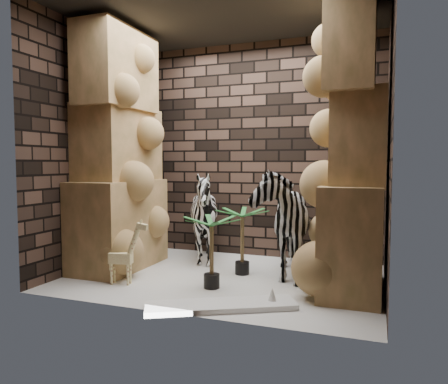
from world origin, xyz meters
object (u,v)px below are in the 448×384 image
at_px(zebra_right, 280,212).
at_px(palm_back, 212,252).
at_px(surfboard, 221,306).
at_px(zebra_left, 204,222).
at_px(palm_front, 242,241).
at_px(giraffe_toy, 121,251).

distance_m(zebra_right, palm_back, 1.02).
bearing_deg(surfboard, zebra_left, 89.62).
relative_size(zebra_right, surfboard, 1.09).
bearing_deg(zebra_right, palm_back, -139.25).
height_order(zebra_right, surfboard, zebra_right).
height_order(zebra_left, palm_front, zebra_left).
xyz_separation_m(zebra_right, surfboard, (-0.25, -1.33, -0.72)).
distance_m(zebra_right, giraffe_toy, 1.87).
bearing_deg(zebra_left, palm_front, -9.32).
xyz_separation_m(zebra_right, giraffe_toy, (-1.54, -0.99, -0.38)).
bearing_deg(giraffe_toy, palm_front, 26.16).
xyz_separation_m(zebra_left, palm_front, (0.63, -0.35, -0.14)).
height_order(palm_front, surfboard, palm_front).
xyz_separation_m(zebra_right, palm_front, (-0.43, -0.14, -0.34)).
relative_size(palm_back, surfboard, 0.57).
distance_m(zebra_left, surfboard, 1.81).
bearing_deg(zebra_right, zebra_left, 155.42).
height_order(zebra_left, palm_back, zebra_left).
bearing_deg(zebra_right, giraffe_toy, -160.87).
distance_m(zebra_right, palm_front, 0.56).
xyz_separation_m(zebra_left, giraffe_toy, (-0.48, -1.20, -0.18)).
distance_m(zebra_right, zebra_left, 1.10).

